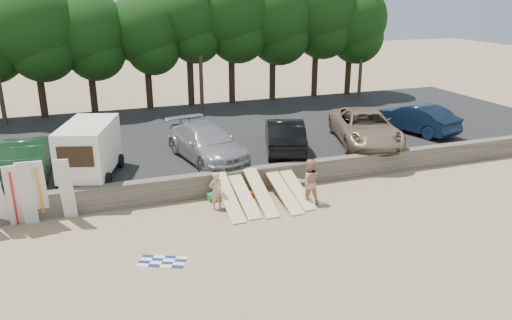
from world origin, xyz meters
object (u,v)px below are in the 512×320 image
Objects in this scene: car_3 at (284,135)px; cooler at (212,197)px; car_2 at (207,143)px; car_5 at (416,118)px; car_1 at (28,156)px; car_4 at (365,127)px; beachgoer_a at (216,191)px; box_trailer at (89,148)px; beachgoer_b at (309,181)px.

car_3 reaches higher than cooler.
car_2 reaches higher than car_5.
car_1 is 0.90× the size of car_2.
cooler is (-9.01, -3.09, -1.39)m from car_4.
car_2 is at bearing -112.81° from beachgoer_a.
car_1 reaches higher than beachgoer_a.
box_trailer is 9.17m from car_3.
car_1 is at bearing -47.59° from beachgoer_a.
car_3 is 5.73m from cooler.
car_5 is 12.79× the size of cooler.
cooler is (4.59, -2.61, -1.86)m from box_trailer.
car_3 is 6.18m from beachgoer_a.
car_4 is at bearing -179.22° from car_1.
car_1 is 7.74m from car_2.
beachgoer_b is (3.69, -0.70, 0.17)m from beachgoer_a.
car_2 reaches higher than beachgoer_b.
beachgoer_b is at bearing -9.60° from box_trailer.
car_1 is 19.91m from car_5.
beachgoer_a is 3.76m from beachgoer_b.
car_4 is 1.26× the size of car_5.
beachgoer_b is (-5.39, -4.63, -0.61)m from car_4.
car_5 is (3.81, 0.94, -0.05)m from car_4.
car_4 is at bearing -128.52° from beachgoer_b.
car_4 is 3.92m from car_5.
car_3 is at bearing 24.44° from cooler.
beachgoer_a is 0.82× the size of beachgoer_b.
box_trailer reaches higher than cooler.
box_trailer is 5.27m from car_2.
car_2 reaches higher than beachgoer_a.
car_4 is at bearing 8.06° from cooler.
car_3 is 1.04× the size of car_5.
car_3 is 0.82× the size of car_4.
cooler is (-3.63, 1.54, -0.78)m from beachgoer_b.
box_trailer reaches higher than car_5.
car_3 is 2.67× the size of beachgoer_b.
box_trailer is 0.66× the size of car_4.
car_5 is at bearing -172.68° from beachgoer_a.
cooler is at bearing -12.43° from box_trailer.
beachgoer_b is at bearing -33.88° from cooler.
cooler is at bearing -107.68° from beachgoer_a.
car_2 is at bearing 68.39° from cooler.
cooler is at bearing 1.43° from car_5.
car_4 is (13.60, 0.47, -0.46)m from box_trailer.
car_3 reaches higher than beachgoer_a.
beachgoer_b is at bearing 97.63° from car_3.
beachgoer_b is at bearing -122.79° from car_4.
car_2 reaches higher than cooler.
car_5 is 2.57× the size of beachgoer_b.
car_5 is at bearing 21.86° from box_trailer.
car_4 is 9.92m from beachgoer_a.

